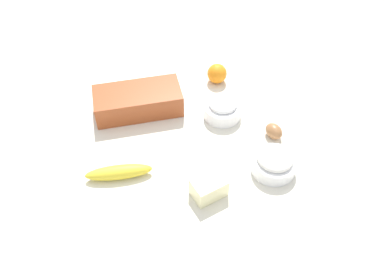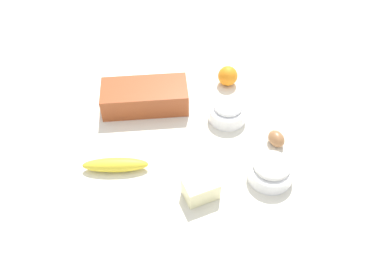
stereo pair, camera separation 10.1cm
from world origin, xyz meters
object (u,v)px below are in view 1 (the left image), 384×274
loaf_pan (138,101)px  orange_fruit (217,74)px  egg_near_butter (274,131)px  flour_bowl (274,162)px  butter_block (209,188)px  sugar_bowl (223,108)px  banana (119,172)px

loaf_pan → orange_fruit: size_ratio=4.37×
loaf_pan → egg_near_butter: bearing=-27.9°
flour_bowl → egg_near_butter: size_ratio=2.12×
orange_fruit → egg_near_butter: 0.31m
flour_bowl → egg_near_butter: 0.13m
loaf_pan → egg_near_butter: size_ratio=4.95×
butter_block → egg_near_butter: (0.28, 0.11, -0.01)m
sugar_bowl → banana: bearing=-165.5°
flour_bowl → butter_block: size_ratio=1.43×
sugar_bowl → orange_fruit: same height
loaf_pan → flour_bowl: size_ratio=2.33×
loaf_pan → orange_fruit: loaf_pan is taller
sugar_bowl → egg_near_butter: size_ratio=2.00×
flour_bowl → egg_near_butter: bearing=57.3°
banana → loaf_pan: bearing=58.9°
orange_fruit → butter_block: bearing=-119.6°
butter_block → orange_fruit: bearing=60.4°
banana → orange_fruit: size_ratio=2.76×
loaf_pan → butter_block: (0.06, -0.40, -0.01)m
flour_bowl → banana: (-0.41, 0.16, -0.01)m
banana → butter_block: size_ratio=2.11×
banana → butter_block: 0.26m
sugar_bowl → egg_near_butter: 0.18m
loaf_pan → butter_block: loaf_pan is taller
orange_fruit → butter_block: (-0.24, -0.42, -0.00)m
flour_bowl → butter_block: (-0.21, 0.00, -0.00)m
sugar_bowl → egg_near_butter: (0.10, -0.15, -0.01)m
orange_fruit → loaf_pan: bearing=-175.3°
loaf_pan → orange_fruit: bearing=16.9°
flour_bowl → orange_fruit: size_ratio=1.87×
flour_bowl → banana: flour_bowl is taller
sugar_bowl → butter_block: size_ratio=1.35×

